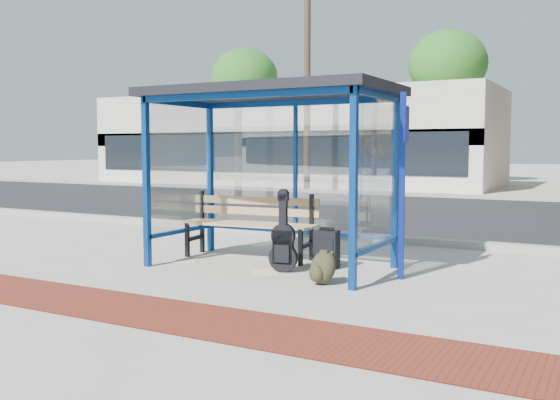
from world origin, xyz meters
The scene contains 19 objects.
ground centered at (0.00, 0.00, 0.00)m, with size 120.00×120.00×0.00m, color #B2ADA0.
brick_paver_strip centered at (0.00, -2.60, 0.01)m, with size 60.00×1.00×0.01m, color maroon.
curb_near centered at (0.00, 2.90, 0.06)m, with size 60.00×0.25×0.12m, color gray.
street_asphalt centered at (0.00, 8.00, 0.00)m, with size 60.00×10.00×0.00m, color black.
curb_far centered at (0.00, 13.10, 0.06)m, with size 60.00×0.25×0.12m, color gray.
far_sidewalk centered at (0.00, 15.00, 0.00)m, with size 60.00×4.00×0.01m, color #B2ADA0.
bus_shelter centered at (0.00, 0.07, 2.07)m, with size 3.30×1.80×2.42m.
storefront_white centered at (-9.00, 17.99, 2.00)m, with size 18.00×6.04×4.00m.
tree_left centered at (-14.00, 22.00, 5.45)m, with size 3.60×3.60×7.03m.
tree_mid centered at (-3.00, 22.00, 5.45)m, with size 3.60×3.60×7.03m.
utility_pole_west centered at (-6.00, 13.40, 4.11)m, with size 1.60×0.24×8.00m.
bench centered at (-0.61, 0.49, 0.54)m, with size 2.07×0.68×0.96m.
guitar_bag centered at (0.31, -0.21, 0.37)m, with size 0.39×0.17×1.02m.
suitcase centered at (0.70, 0.30, 0.26)m, with size 0.33×0.23×0.56m.
backpack centered at (1.07, -0.64, 0.19)m, with size 0.39×0.37×0.40m.
sign_post centered at (1.81, 0.08, 1.29)m, with size 0.11×0.29×2.29m.
newspaper_a centered at (-1.30, -0.15, 0.00)m, with size 0.40×0.31×0.01m, color white.
newspaper_b centered at (0.12, -0.36, 0.00)m, with size 0.43×0.34×0.01m, color white.
newspaper_c centered at (0.12, 0.39, 0.00)m, with size 0.40×0.32×0.01m, color white.
Camera 1 is at (4.11, -7.29, 1.61)m, focal length 40.00 mm.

